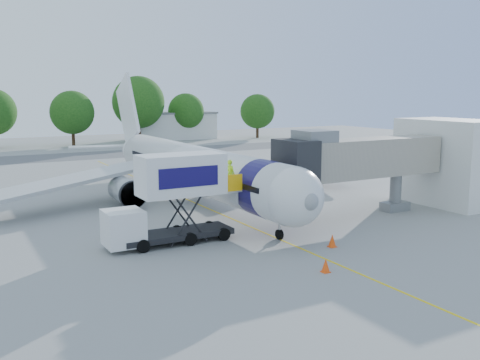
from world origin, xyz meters
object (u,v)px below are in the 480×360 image
aircraft (191,167)px  ground_tug (435,253)px  jet_bridge (352,159)px  catering_hiloader (171,199)px

aircraft → ground_tug: size_ratio=9.52×
jet_bridge → catering_hiloader: bearing=-180.0°
aircraft → catering_hiloader: bearing=-119.4°
aircraft → ground_tug: bearing=-79.3°
jet_bridge → ground_tug: jet_bridge is taller
catering_hiloader → ground_tug: size_ratio=2.16×
aircraft → catering_hiloader: aircraft is taller
catering_hiloader → ground_tug: bearing=-46.7°
aircraft → catering_hiloader: 12.77m
aircraft → jet_bridge: size_ratio=2.71×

